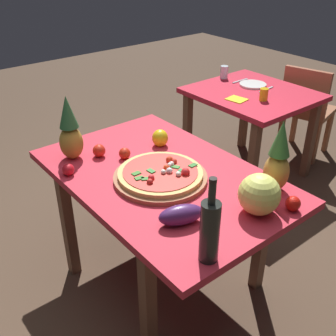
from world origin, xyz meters
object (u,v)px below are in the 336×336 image
(pizza, at_px, (161,173))
(knife_utensil, at_px, (266,89))
(drinking_glass_water, at_px, (224,72))
(fork_utensil, at_px, (240,81))
(display_table, at_px, (162,187))
(tomato_by_bottle, at_px, (68,170))
(dining_chair, at_px, (306,107))
(bell_pepper, at_px, (160,138))
(melon, at_px, (259,194))
(dinner_plate, at_px, (253,85))
(eggplant, at_px, (181,215))
(pizza_board, at_px, (160,177))
(tomato_near_board, at_px, (125,153))
(pineapple_left, at_px, (278,160))
(tomato_at_corner, at_px, (99,151))
(wine_bottle, at_px, (210,230))
(napkin_folded, at_px, (237,99))
(background_table, at_px, (251,105))
(drinking_glass_juice, at_px, (264,94))
(pineapple_right, at_px, (70,131))
(tomato_beside_pepper, at_px, (293,203))

(pizza, height_order, knife_utensil, pizza)
(pizza, bearing_deg, drinking_glass_water, 123.95)
(fork_utensil, bearing_deg, display_table, -62.19)
(knife_utensil, bearing_deg, tomato_by_bottle, -88.68)
(display_table, height_order, pizza, pizza)
(display_table, xyz_separation_m, dining_chair, (-0.44, 1.98, -0.17))
(dining_chair, height_order, bell_pepper, dining_chair)
(melon, relative_size, dinner_plate, 0.86)
(fork_utensil, bearing_deg, eggplant, -55.37)
(pizza_board, distance_m, tomato_near_board, 0.30)
(pineapple_left, xyz_separation_m, tomato_near_board, (-0.72, -0.40, -0.13))
(pizza_board, height_order, tomato_at_corner, tomato_at_corner)
(wine_bottle, xyz_separation_m, napkin_folded, (-1.12, 1.37, -0.14))
(background_table, relative_size, bell_pepper, 8.73)
(drinking_glass_water, bearing_deg, bell_pepper, -61.22)
(tomato_at_corner, relative_size, dinner_plate, 0.33)
(bell_pepper, height_order, knife_utensil, bell_pepper)
(pizza, height_order, tomato_near_board, pizza)
(display_table, distance_m, wine_bottle, 0.70)
(tomato_near_board, height_order, napkin_folded, tomato_near_board)
(display_table, height_order, drinking_glass_juice, drinking_glass_juice)
(pineapple_left, xyz_separation_m, bell_pepper, (-0.72, -0.14, -0.12))
(drinking_glass_juice, xyz_separation_m, drinking_glass_water, (-0.56, 0.15, 0.01))
(eggplant, xyz_separation_m, tomato_at_corner, (-0.75, 0.04, -0.01))
(tomato_by_bottle, bearing_deg, drinking_glass_juice, 92.62)
(wine_bottle, relative_size, napkin_folded, 2.61)
(display_table, xyz_separation_m, bell_pepper, (-0.27, 0.19, 0.13))
(pineapple_right, relative_size, tomato_at_corner, 5.05)
(pineapple_right, height_order, tomato_beside_pepper, pineapple_right)
(pineapple_right, height_order, melon, pineapple_right)
(pizza, bearing_deg, drinking_glass_juice, 107.69)
(bell_pepper, height_order, tomato_at_corner, bell_pepper)
(tomato_at_corner, height_order, drinking_glass_water, drinking_glass_water)
(pizza_board, bearing_deg, napkin_folded, 115.23)
(background_table, height_order, eggplant, eggplant)
(background_table, relative_size, dinner_plate, 4.12)
(background_table, relative_size, pizza_board, 1.89)
(pineapple_right, distance_m, tomato_beside_pepper, 1.21)
(display_table, relative_size, tomato_at_corner, 18.86)
(tomato_at_corner, height_order, tomato_near_board, tomato_at_corner)
(background_table, xyz_separation_m, tomato_near_board, (0.29, -1.40, 0.15))
(tomato_by_bottle, relative_size, tomato_beside_pepper, 0.92)
(tomato_beside_pepper, xyz_separation_m, tomato_near_board, (-0.88, -0.32, -0.00))
(wine_bottle, relative_size, melon, 1.93)
(knife_utensil, bearing_deg, bell_pepper, -84.41)
(tomato_beside_pepper, distance_m, drinking_glass_water, 1.93)
(tomato_near_board, bearing_deg, dining_chair, 95.12)
(pizza, bearing_deg, knife_utensil, 110.13)
(tomato_by_bottle, bearing_deg, background_table, 98.23)
(tomato_beside_pepper, height_order, dinner_plate, tomato_beside_pepper)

